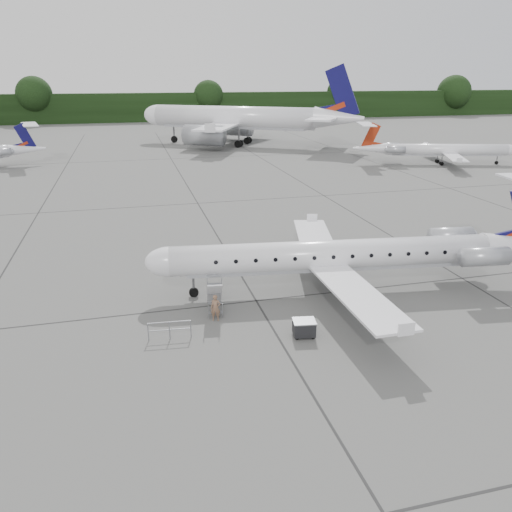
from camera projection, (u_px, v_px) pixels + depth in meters
name	position (u px, v px, depth m)	size (l,w,h in m)	color
ground	(355.00, 314.00, 29.00)	(320.00, 320.00, 0.00)	#5B5B58
treeline	(166.00, 107.00, 145.90)	(260.00, 4.00, 8.00)	black
main_regional_jet	(332.00, 241.00, 31.12)	(25.95, 18.68, 6.65)	white
airstair	(214.00, 294.00, 29.08)	(0.85, 2.23, 2.09)	white
passenger	(216.00, 308.00, 27.99)	(0.56, 0.37, 1.54)	brown
safety_railing	(170.00, 331.00, 26.07)	(2.20, 0.08, 1.00)	gray
baggage_cart	(304.00, 328.00, 26.37)	(1.13, 0.92, 0.98)	black
bg_narrowbody	(233.00, 106.00, 95.39)	(40.84, 29.40, 14.66)	white
bg_regional_right	(447.00, 144.00, 76.12)	(23.41, 16.86, 6.14)	white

